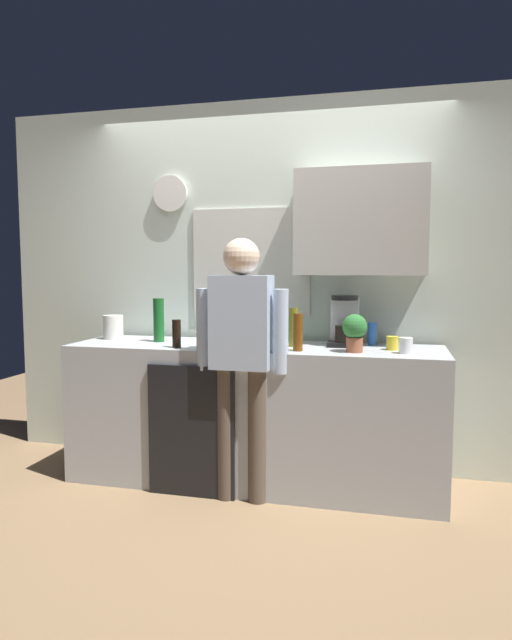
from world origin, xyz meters
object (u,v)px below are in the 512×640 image
at_px(coffee_maker, 344,323).
at_px(bottle_amber_beer, 298,332).
at_px(bottle_dark_sauce, 177,334).
at_px(bottle_clear_soda, 260,325).
at_px(potted_plant, 355,330).
at_px(bottle_green_wine, 159,320).
at_px(mixing_bowl, 249,336).
at_px(dish_soap, 372,333).
at_px(storage_canister, 113,327).
at_px(cup_yellow_cup, 392,343).
at_px(bottle_olive_oil, 294,327).
at_px(cup_white_mug, 406,346).
at_px(person_at_sink, 242,347).

bearing_deg(coffee_maker, bottle_amber_beer, -129.51).
xyz_separation_m(bottle_dark_sauce, bottle_clear_soda, (0.50, 0.18, 0.05)).
bearing_deg(potted_plant, bottle_green_wine, 172.99).
bearing_deg(bottle_amber_beer, mixing_bowl, 139.67).
distance_m(dish_soap, storage_canister, 1.82).
height_order(bottle_amber_beer, dish_soap, bottle_amber_beer).
distance_m(bottle_green_wine, bottle_clear_soda, 0.73).
relative_size(bottle_dark_sauce, bottle_amber_beer, 0.78).
height_order(bottle_clear_soda, cup_yellow_cup, bottle_clear_soda).
height_order(bottle_olive_oil, mixing_bowl, bottle_olive_oil).
bearing_deg(potted_plant, coffee_maker, 107.12).
xyz_separation_m(bottle_green_wine, mixing_bowl, (0.61, 0.14, -0.11)).
bearing_deg(bottle_olive_oil, cup_white_mug, -11.61).
distance_m(bottle_olive_oil, person_at_sink, 0.43).
relative_size(cup_yellow_cup, mixing_bowl, 0.39).
bearing_deg(dish_soap, potted_plant, -104.86).
bearing_deg(coffee_maker, potted_plant, -72.88).
distance_m(cup_white_mug, dish_soap, 0.39).
xyz_separation_m(mixing_bowl, storage_canister, (-0.98, -0.08, 0.04)).
xyz_separation_m(bottle_olive_oil, bottle_amber_beer, (0.06, -0.19, -0.01)).
xyz_separation_m(bottle_clear_soda, cup_white_mug, (0.91, -0.08, -0.09)).
relative_size(bottle_dark_sauce, cup_white_mug, 1.89).
bearing_deg(mixing_bowl, cup_yellow_cup, -9.24).
bearing_deg(bottle_green_wine, bottle_amber_beer, -11.33).
distance_m(bottle_amber_beer, cup_yellow_cup, 0.59).
xyz_separation_m(bottle_dark_sauce, cup_white_mug, (1.41, 0.09, -0.04)).
relative_size(bottle_olive_oil, cup_white_mug, 2.63).
bearing_deg(coffee_maker, dish_soap, 22.86).
bearing_deg(potted_plant, cup_yellow_cup, 33.08).
xyz_separation_m(bottle_green_wine, potted_plant, (1.34, -0.17, -0.02)).
xyz_separation_m(bottle_olive_oil, storage_canister, (-1.32, 0.07, -0.04)).
xyz_separation_m(bottle_amber_beer, person_at_sink, (-0.32, -0.13, -0.08)).
distance_m(coffee_maker, storage_canister, 1.64).
relative_size(dish_soap, storage_canister, 1.06).
height_order(bottle_green_wine, cup_yellow_cup, bottle_green_wine).
bearing_deg(person_at_sink, dish_soap, 43.85).
bearing_deg(coffee_maker, bottle_green_wine, -175.08).
bearing_deg(storage_canister, mixing_bowl, 4.42).
xyz_separation_m(bottle_clear_soda, cup_yellow_cup, (0.83, 0.05, -0.10)).
height_order(mixing_bowl, storage_canister, storage_canister).
bearing_deg(potted_plant, dish_soap, 75.14).
relative_size(bottle_green_wine, cup_yellow_cup, 3.53).
height_order(cup_yellow_cup, storage_canister, storage_canister).
distance_m(cup_white_mug, mixing_bowl, 1.07).
height_order(bottle_clear_soda, storage_canister, bottle_clear_soda).
xyz_separation_m(bottle_dark_sauce, bottle_amber_beer, (0.77, 0.04, 0.02)).
bearing_deg(bottle_amber_beer, dish_soap, 41.64).
height_order(dish_soap, storage_canister, dish_soap).
bearing_deg(dish_soap, cup_white_mug, -58.35).
bearing_deg(bottle_green_wine, coffee_maker, 4.92).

